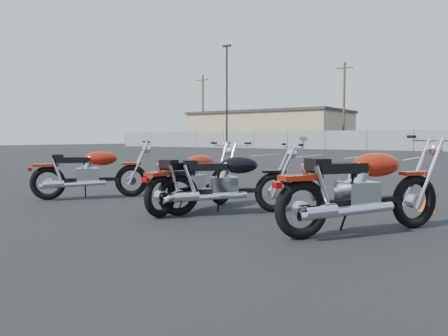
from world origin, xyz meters
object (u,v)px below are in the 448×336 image
Objects in this scene: motorcycle_third_red at (193,180)px; motorcycle_rear_red at (362,189)px; motorcycle_second_black at (227,182)px; motorcycle_front_red at (90,172)px.

motorcycle_rear_red reaches higher than motorcycle_third_red.
motorcycle_third_red reaches higher than motorcycle_second_black.
motorcycle_front_red is 1.07× the size of motorcycle_second_black.
motorcycle_third_red is (-0.59, -0.05, 0.00)m from motorcycle_second_black.
motorcycle_rear_red is (2.06, -0.18, 0.06)m from motorcycle_second_black.
motorcycle_rear_red is (2.65, -0.13, 0.05)m from motorcycle_third_red.
motorcycle_front_red is at bearing -178.28° from motorcycle_second_black.
motorcycle_second_black is 0.83× the size of motorcycle_rear_red.
motorcycle_front_red is 2.44m from motorcycle_third_red.
motorcycle_third_red is 0.97× the size of motorcycle_rear_red.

